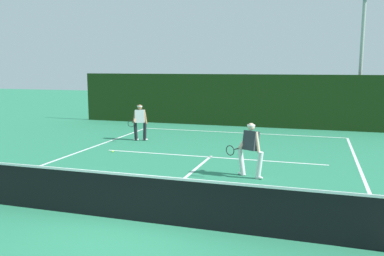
{
  "coord_description": "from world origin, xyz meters",
  "views": [
    {
      "loc": [
        3.51,
        -7.22,
        3.16
      ],
      "look_at": [
        -0.67,
        6.24,
        1.0
      ],
      "focal_mm": 37.7,
      "sensor_mm": 36.0,
      "label": 1
    }
  ],
  "objects_px": {
    "player_far": "(140,121)",
    "tennis_ball": "(113,151)",
    "player_near": "(250,148)",
    "light_pole": "(362,45)"
  },
  "relations": [
    {
      "from": "player_far",
      "to": "tennis_ball",
      "type": "xyz_separation_m",
      "value": [
        0.03,
        -2.53,
        -0.82
      ]
    },
    {
      "from": "player_far",
      "to": "light_pole",
      "type": "bearing_deg",
      "value": -160.49
    },
    {
      "from": "player_near",
      "to": "tennis_ball",
      "type": "distance_m",
      "value": 5.79
    },
    {
      "from": "player_near",
      "to": "player_far",
      "type": "bearing_deg",
      "value": -12.24
    },
    {
      "from": "player_far",
      "to": "light_pole",
      "type": "relative_size",
      "value": 0.23
    },
    {
      "from": "player_near",
      "to": "light_pole",
      "type": "bearing_deg",
      "value": -82.58
    },
    {
      "from": "tennis_ball",
      "to": "light_pole",
      "type": "distance_m",
      "value": 13.59
    },
    {
      "from": "player_far",
      "to": "tennis_ball",
      "type": "bearing_deg",
      "value": 74.92
    },
    {
      "from": "player_far",
      "to": "light_pole",
      "type": "height_order",
      "value": "light_pole"
    },
    {
      "from": "player_near",
      "to": "light_pole",
      "type": "height_order",
      "value": "light_pole"
    }
  ]
}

